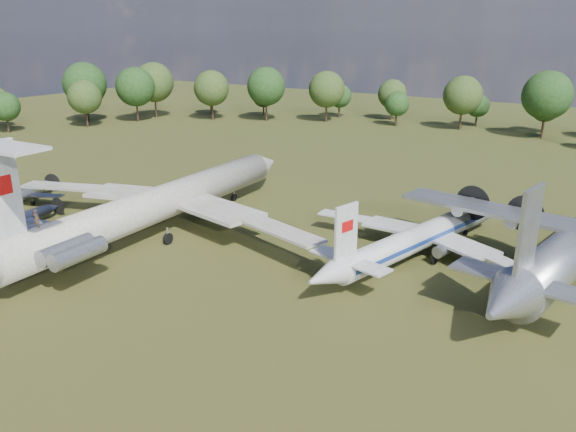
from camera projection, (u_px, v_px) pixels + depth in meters
The scene contains 7 objects.
ground at pixel (216, 234), 68.84m from camera, with size 300.00×300.00×0.00m, color #294015.
il62_airliner at pixel (158, 211), 68.04m from camera, with size 45.75×59.47×5.83m, color silver, non-canonical shape.
tu104_jet at pixel (422, 241), 61.34m from camera, with size 28.08×37.44×3.74m, color silver, non-canonical shape.
an12_transport at pixel (570, 254), 55.45m from camera, with size 36.97×41.32×5.44m, color #97999E, non-canonical shape.
small_prop_west at pixel (19, 221), 70.26m from camera, with size 9.95×13.57×1.99m, color black, non-canonical shape.
small_prop_northwest at pixel (24, 197), 79.95m from camera, with size 11.19×15.26×2.24m, color #9C9EA3, non-canonical shape.
person_on_il62 at pixel (36, 218), 53.43m from camera, with size 0.67×0.44×1.83m, color brown.
Camera 1 is at (42.78, -49.12, 24.04)m, focal length 35.00 mm.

